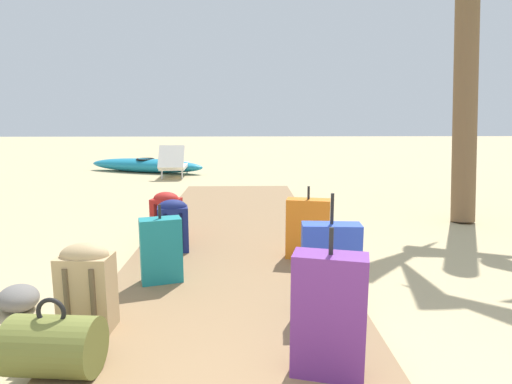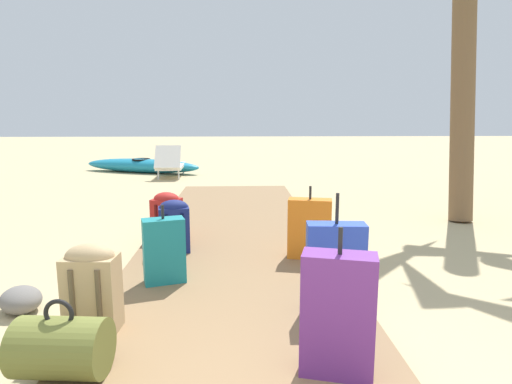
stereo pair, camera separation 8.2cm
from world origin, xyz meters
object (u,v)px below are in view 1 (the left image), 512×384
suitcase_blue (330,268)px  suitcase_orange (308,229)px  suitcase_teal (161,250)px  backpack_navy (173,224)px  kayak (146,165)px  duffel_bag_olive (54,345)px  suitcase_purple (329,315)px  lounge_chair (174,164)px  backpack_tan (86,284)px  backpack_red (166,214)px

suitcase_blue → suitcase_orange: bearing=89.2°
suitcase_teal → backpack_navy: (-0.04, 0.84, 0.01)m
suitcase_orange → kayak: 8.22m
suitcase_orange → backpack_navy: 1.39m
suitcase_orange → duffel_bag_olive: 2.54m
suitcase_orange → backpack_navy: suitcase_orange is taller
suitcase_orange → suitcase_purple: bearing=-95.1°
suitcase_teal → lounge_chair: lounge_chair is taller
backpack_navy → backpack_tan: backpack_tan is taller
suitcase_orange → kayak: (-3.31, 7.52, -0.19)m
backpack_navy → suitcase_blue: size_ratio=0.63×
suitcase_teal → backpack_tan: (-0.33, -0.82, 0.03)m
suitcase_orange → backpack_tan: size_ratio=1.23×
duffel_bag_olive → lounge_chair: lounge_chair is taller
suitcase_orange → backpack_red: suitcase_orange is taller
backpack_tan → kayak: 9.09m
suitcase_teal → lounge_chair: 7.23m
suitcase_purple → lounge_chair: 8.80m
suitcase_orange → suitcase_blue: (-0.02, -1.21, 0.03)m
lounge_chair → kayak: 1.35m
suitcase_orange → suitcase_blue: size_ratio=0.83×
suitcase_orange → suitcase_blue: suitcase_blue is taller
backpack_tan → suitcase_blue: (1.64, 0.21, 0.02)m
suitcase_orange → suitcase_teal: size_ratio=1.08×
backpack_tan → suitcase_purple: size_ratio=0.71×
duffel_bag_olive → kayak: duffel_bag_olive is taller
suitcase_teal → lounge_chair: size_ratio=0.43×
suitcase_orange → backpack_red: (-1.52, 0.72, -0.01)m
backpack_navy → lounge_chair: 6.39m
backpack_tan → lounge_chair: (-0.73, 7.97, -0.06)m
suitcase_purple → kayak: 9.99m
suitcase_orange → lounge_chair: lounge_chair is taller
lounge_chair → suitcase_teal: bearing=-81.6°
suitcase_teal → suitcase_blue: size_ratio=0.77×
duffel_bag_olive → lounge_chair: bearing=94.9°
backpack_red → lounge_chair: (-0.86, 5.83, -0.04)m
suitcase_teal → suitcase_purple: 1.79m
duffel_bag_olive → backpack_red: 2.65m
suitcase_blue → lounge_chair: size_ratio=0.56×
backpack_tan → kayak: bearing=100.5°
suitcase_orange → suitcase_blue: bearing=-90.8°
suitcase_blue → lounge_chair: bearing=106.9°
suitcase_orange → suitcase_teal: 1.46m
backpack_red → suitcase_teal: bearing=-81.7°
backpack_navy → suitcase_orange: bearing=-10.2°
suitcase_purple → kayak: suitcase_purple is taller
backpack_navy → duffel_bag_olive: bearing=-97.5°
suitcase_teal → backpack_navy: 0.84m
suitcase_orange → suitcase_teal: suitcase_orange is taller
kayak → backpack_navy: bearing=-75.0°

